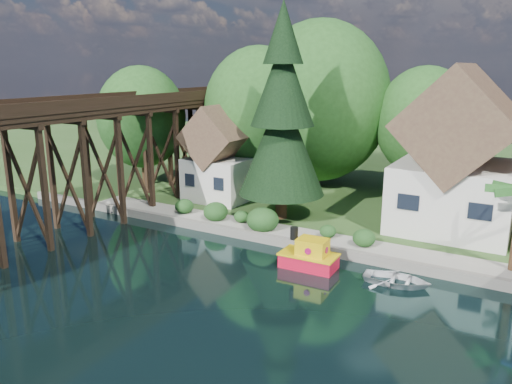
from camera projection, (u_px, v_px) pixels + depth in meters
ground at (244, 303)px, 24.60m from camera, size 140.00×140.00×0.00m
bank at (410, 173)px, 53.04m from camera, size 140.00×52.00×0.50m
seawall at (373, 259)px, 29.28m from camera, size 60.00×0.40×0.62m
promenade at (413, 255)px, 29.35m from camera, size 50.00×2.60×0.06m
trestle_bridge at (89, 153)px, 35.39m from camera, size 4.12×44.18×9.30m
house_left at (457, 161)px, 33.34m from camera, size 7.64×8.64×11.02m
shed at (222, 159)px, 41.15m from camera, size 5.09×5.40×7.85m
bg_trees at (391, 118)px, 40.13m from camera, size 49.90×13.30×10.57m
shrubs at (257, 217)px, 34.29m from camera, size 15.76×2.47×1.70m
conifer at (282, 118)px, 34.83m from camera, size 6.15×6.15×15.15m
tugboat at (309, 256)px, 28.68m from camera, size 3.32×1.88×2.37m
boat_white_a at (397, 278)px, 26.59m from camera, size 3.72×2.80×0.73m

